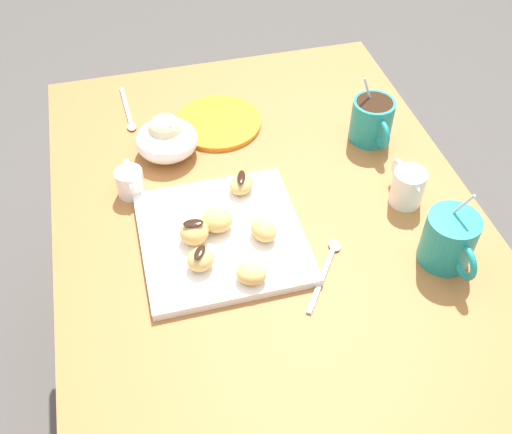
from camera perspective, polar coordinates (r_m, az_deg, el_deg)
The scene contains 20 objects.
ground_plane at distance 1.67m, azimuth 0.88°, elevation -16.97°, with size 8.00×8.00×0.00m, color #514C47.
dining_table at distance 1.17m, azimuth 1.20°, elevation -4.24°, with size 1.06×0.77×0.71m.
pastry_plate_square at distance 1.04m, azimuth -3.33°, elevation -1.92°, with size 0.28×0.28×0.02m, color white.
coffee_mug_teal_left at distance 1.24m, azimuth 11.19°, elevation 9.24°, with size 0.12×0.09×0.14m.
coffee_mug_teal_right at distance 1.02m, azimuth 18.24°, elevation -2.02°, with size 0.13×0.09×0.15m.
cream_pitcher_white at distance 1.11m, azimuth 14.45°, elevation 2.99°, with size 0.10×0.06×0.07m.
ice_cream_bowl at distance 1.19m, azimuth -8.65°, elevation 7.57°, with size 0.12×0.12×0.09m.
chocolate_sauce_pitcher at distance 1.13m, azimuth -12.11°, elevation 3.44°, with size 0.09×0.05×0.06m.
saucer_orange_left at distance 1.28m, azimuth -3.67°, elevation 9.11°, with size 0.18×0.18×0.01m, color orange.
loose_spoon_near_saucer at distance 1.01m, azimuth 6.86°, elevation -4.70°, with size 0.14×0.10×0.01m.
loose_spoon_by_plate at distance 1.33m, azimuth -12.25°, elevation 9.73°, with size 0.16×0.02×0.01m.
beignet_0 at distance 1.09m, azimuth -1.42°, elevation 3.22°, with size 0.05×0.04×0.03m, color #E5B260.
chocolate_drizzle_0 at distance 1.08m, azimuth -1.44°, elevation 3.87°, with size 0.04×0.01×0.01m, color black.
beignet_1 at distance 1.03m, azimuth -3.79°, elevation -0.26°, with size 0.05×0.05×0.04m, color #E5B260.
beignet_2 at distance 1.01m, azimuth -5.99°, elevation -1.41°, with size 0.05×0.05×0.04m, color #E5B260.
chocolate_drizzle_2 at distance 0.99m, azimuth -6.09°, elevation -0.60°, with size 0.03×0.02×0.01m, color black.
beignet_3 at distance 1.01m, azimuth 0.72°, elevation -1.26°, with size 0.04×0.05×0.03m, color #E5B260.
beignet_4 at distance 0.95m, azimuth -0.46°, elevation -5.47°, with size 0.04×0.05×0.03m, color #E5B260.
beignet_5 at distance 0.97m, azimuth -5.39°, elevation -4.11°, with size 0.05×0.04×0.03m, color #E5B260.
chocolate_drizzle_5 at distance 0.96m, azimuth -5.47°, elevation -3.40°, with size 0.03×0.02×0.01m, color black.
Camera 1 is at (0.71, -0.21, 1.50)m, focal length 41.35 mm.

